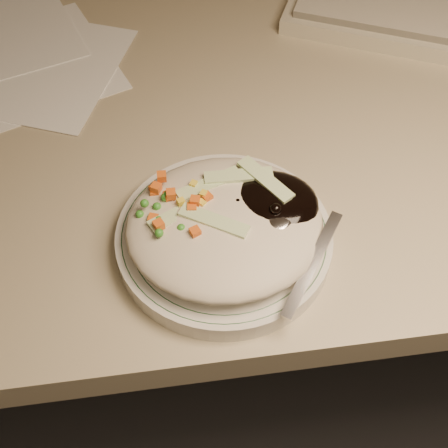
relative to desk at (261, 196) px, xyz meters
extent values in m
cube|color=tan|center=(0.00, 0.00, 0.18)|extent=(1.40, 0.70, 0.04)
cylinder|color=silver|center=(-0.09, -0.22, 0.21)|extent=(0.22, 0.22, 0.02)
torus|color=#144723|center=(-0.09, -0.22, 0.22)|extent=(0.21, 0.21, 0.00)
torus|color=#144723|center=(-0.09, -0.22, 0.22)|extent=(0.19, 0.19, 0.00)
ellipsoid|color=#BFB49B|center=(-0.09, -0.23, 0.24)|extent=(0.19, 0.18, 0.04)
ellipsoid|color=black|center=(-0.04, -0.21, 0.25)|extent=(0.10, 0.09, 0.03)
ellipsoid|color=orange|center=(-0.13, -0.21, 0.24)|extent=(0.08, 0.08, 0.02)
sphere|color=black|center=(-0.07, -0.21, 0.25)|extent=(0.01, 0.01, 0.01)
sphere|color=black|center=(-0.04, -0.21, 0.25)|extent=(0.01, 0.01, 0.01)
sphere|color=black|center=(-0.02, -0.22, 0.26)|extent=(0.01, 0.01, 0.01)
sphere|color=black|center=(-0.03, -0.20, 0.25)|extent=(0.01, 0.01, 0.01)
sphere|color=black|center=(-0.04, -0.23, 0.26)|extent=(0.01, 0.01, 0.01)
sphere|color=black|center=(-0.05, -0.22, 0.25)|extent=(0.01, 0.01, 0.01)
sphere|color=black|center=(-0.03, -0.20, 0.25)|extent=(0.01, 0.01, 0.01)
cube|color=#D95A18|center=(-0.13, -0.20, 0.26)|extent=(0.01, 0.01, 0.01)
cube|color=#D95A18|center=(-0.12, -0.22, 0.25)|extent=(0.01, 0.01, 0.01)
cube|color=#D95A18|center=(-0.15, -0.19, 0.26)|extent=(0.01, 0.01, 0.01)
cube|color=#D95A18|center=(-0.11, -0.21, 0.26)|extent=(0.01, 0.01, 0.01)
cube|color=#D95A18|center=(-0.12, -0.22, 0.26)|extent=(0.01, 0.01, 0.01)
cube|color=#D95A18|center=(-0.15, -0.18, 0.25)|extent=(0.01, 0.01, 0.01)
cube|color=#D95A18|center=(-0.14, -0.20, 0.26)|extent=(0.01, 0.01, 0.01)
cube|color=#D95A18|center=(-0.12, -0.22, 0.26)|extent=(0.01, 0.01, 0.01)
cube|color=#D95A18|center=(-0.10, -0.21, 0.26)|extent=(0.01, 0.01, 0.01)
cube|color=#D95A18|center=(-0.14, -0.18, 0.26)|extent=(0.01, 0.01, 0.01)
cube|color=#D95A18|center=(-0.15, -0.24, 0.26)|extent=(0.01, 0.01, 0.01)
cube|color=#D95A18|center=(-0.12, -0.25, 0.26)|extent=(0.01, 0.01, 0.01)
cube|color=#D95A18|center=(-0.15, -0.22, 0.25)|extent=(0.01, 0.01, 0.01)
cube|color=#D95A18|center=(-0.15, -0.19, 0.25)|extent=(0.01, 0.01, 0.01)
sphere|color=#388C28|center=(-0.12, -0.21, 0.25)|extent=(0.01, 0.01, 0.01)
sphere|color=#388C28|center=(-0.15, -0.24, 0.26)|extent=(0.01, 0.01, 0.01)
sphere|color=#388C28|center=(-0.15, -0.21, 0.26)|extent=(0.01, 0.01, 0.01)
sphere|color=#388C28|center=(-0.16, -0.21, 0.26)|extent=(0.01, 0.01, 0.01)
sphere|color=#388C28|center=(-0.12, -0.20, 0.25)|extent=(0.01, 0.01, 0.01)
sphere|color=#388C28|center=(-0.11, -0.24, 0.25)|extent=(0.01, 0.01, 0.01)
sphere|color=#388C28|center=(-0.13, -0.21, 0.25)|extent=(0.01, 0.01, 0.01)
sphere|color=#388C28|center=(-0.14, -0.23, 0.25)|extent=(0.01, 0.01, 0.01)
sphere|color=#388C28|center=(-0.17, -0.21, 0.25)|extent=(0.01, 0.01, 0.01)
sphere|color=#388C28|center=(-0.14, -0.20, 0.26)|extent=(0.01, 0.01, 0.01)
sphere|color=#388C28|center=(-0.14, -0.20, 0.26)|extent=(0.01, 0.01, 0.01)
sphere|color=#388C28|center=(-0.15, -0.22, 0.25)|extent=(0.01, 0.01, 0.01)
sphere|color=#388C28|center=(-0.13, -0.24, 0.26)|extent=(0.01, 0.01, 0.01)
sphere|color=#388C28|center=(-0.10, -0.19, 0.25)|extent=(0.01, 0.01, 0.01)
cube|color=yellow|center=(-0.12, -0.20, 0.25)|extent=(0.01, 0.01, 0.01)
cube|color=yellow|center=(-0.11, -0.21, 0.26)|extent=(0.01, 0.01, 0.01)
cube|color=yellow|center=(-0.13, -0.20, 0.25)|extent=(0.01, 0.01, 0.01)
cube|color=yellow|center=(-0.13, -0.21, 0.26)|extent=(0.01, 0.01, 0.01)
cube|color=yellow|center=(-0.13, -0.22, 0.25)|extent=(0.01, 0.01, 0.01)
cube|color=yellow|center=(-0.10, -0.21, 0.26)|extent=(0.01, 0.01, 0.01)
cube|color=yellow|center=(-0.11, -0.19, 0.26)|extent=(0.01, 0.01, 0.01)
cube|color=yellow|center=(-0.12, -0.22, 0.25)|extent=(0.01, 0.01, 0.01)
cube|color=#B2D18C|center=(-0.10, -0.19, 0.26)|extent=(0.07, 0.04, 0.00)
cube|color=#B2D18C|center=(-0.07, -0.18, 0.26)|extent=(0.07, 0.02, 0.00)
cube|color=#B2D18C|center=(-0.13, -0.22, 0.26)|extent=(0.07, 0.04, 0.00)
cube|color=#B2D18C|center=(-0.04, -0.19, 0.26)|extent=(0.05, 0.07, 0.00)
cube|color=#B2D18C|center=(-0.08, -0.23, 0.25)|extent=(0.07, 0.03, 0.00)
cube|color=#B2D18C|center=(-0.10, -0.24, 0.26)|extent=(0.07, 0.05, 0.00)
ellipsoid|color=silver|center=(-0.04, -0.24, 0.25)|extent=(0.06, 0.06, 0.01)
cube|color=silver|center=(-0.01, -0.28, 0.24)|extent=(0.08, 0.10, 0.03)
cube|color=white|center=(-0.33, 0.11, 0.20)|extent=(0.36, 0.31, 0.00)
camera|label=1|loc=(-0.14, -0.59, 0.72)|focal=50.00mm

